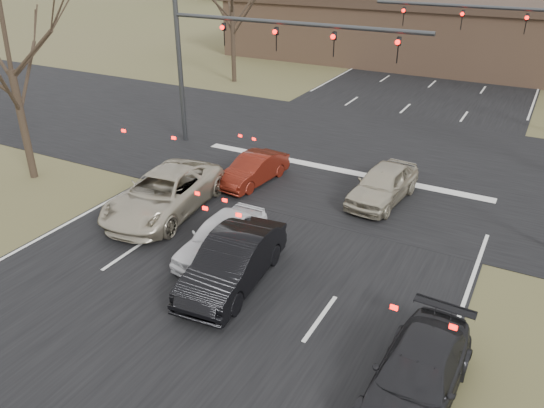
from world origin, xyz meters
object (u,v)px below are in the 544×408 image
(car_black_hatch, at_px, (233,262))
(car_red_ahead, at_px, (253,169))
(car_silver_suv, at_px, (164,193))
(building, at_px, (483,34))
(mast_arm_far, at_px, (531,34))
(car_white_sedan, at_px, (221,237))
(car_charcoal_sedan, at_px, (417,376))
(mast_arm_near, at_px, (236,45))
(car_silver_ahead, at_px, (383,184))

(car_black_hatch, bearing_deg, car_red_ahead, 109.93)
(car_silver_suv, distance_m, car_black_hatch, 5.50)
(building, distance_m, mast_arm_far, 15.75)
(building, xyz_separation_m, car_white_sedan, (-2.70, -33.47, -1.99))
(car_red_ahead, bearing_deg, car_silver_suv, -105.31)
(mast_arm_far, bearing_deg, car_charcoal_sedan, -89.16)
(building, xyz_separation_m, car_charcoal_sedan, (4.50, -36.53, -2.02))
(car_silver_suv, relative_size, car_red_ahead, 1.54)
(mast_arm_far, bearing_deg, building, 105.58)
(car_white_sedan, height_order, car_black_hatch, car_black_hatch)
(mast_arm_near, bearing_deg, car_silver_ahead, -14.52)
(mast_arm_near, relative_size, car_charcoal_sedan, 2.73)
(car_silver_suv, bearing_deg, car_black_hatch, -36.36)
(mast_arm_near, relative_size, car_red_ahead, 3.27)
(building, relative_size, car_silver_suv, 7.42)
(car_charcoal_sedan, height_order, car_silver_ahead, car_silver_ahead)
(car_silver_suv, relative_size, car_white_sedan, 1.43)
(mast_arm_near, distance_m, car_black_hatch, 12.04)
(mast_arm_far, height_order, car_silver_suv, mast_arm_far)
(mast_arm_near, distance_m, car_red_ahead, 5.93)
(car_red_ahead, bearing_deg, car_white_sedan, -63.76)
(car_charcoal_sedan, distance_m, car_silver_ahead, 10.22)
(mast_arm_far, relative_size, car_white_sedan, 2.79)
(mast_arm_near, xyz_separation_m, car_silver_suv, (0.95, -6.95, -4.28))
(car_black_hatch, relative_size, car_red_ahead, 1.26)
(car_black_hatch, bearing_deg, mast_arm_near, 115.09)
(car_black_hatch, bearing_deg, car_charcoal_sedan, -22.69)
(car_white_sedan, bearing_deg, car_red_ahead, 110.00)
(car_black_hatch, distance_m, car_charcoal_sedan, 6.28)
(car_charcoal_sedan, bearing_deg, car_white_sedan, 159.47)
(building, bearing_deg, car_red_ahead, -99.53)
(car_black_hatch, height_order, car_silver_ahead, car_black_hatch)
(car_charcoal_sedan, bearing_deg, car_silver_suv, 159.46)
(mast_arm_far, xyz_separation_m, car_black_hatch, (-5.68, -19.68, -4.25))
(car_white_sedan, bearing_deg, car_charcoal_sedan, -22.90)
(car_black_hatch, bearing_deg, car_silver_suv, 144.75)
(building, relative_size, car_white_sedan, 10.63)
(building, relative_size, mast_arm_far, 3.81)
(mast_arm_near, relative_size, mast_arm_far, 1.09)
(building, distance_m, car_silver_suv, 32.62)
(car_silver_ahead, bearing_deg, building, 97.09)
(mast_arm_far, height_order, car_white_sedan, mast_arm_far)
(car_red_ahead, bearing_deg, car_charcoal_sedan, -36.61)
(car_black_hatch, distance_m, car_red_ahead, 7.43)
(mast_arm_far, height_order, car_charcoal_sedan, mast_arm_far)
(car_silver_suv, xyz_separation_m, car_silver_ahead, (6.96, 4.90, -0.07))
(building, height_order, car_red_ahead, building)
(mast_arm_far, bearing_deg, mast_arm_near, -138.78)
(car_silver_suv, height_order, car_white_sedan, car_silver_suv)
(mast_arm_near, distance_m, mast_arm_far, 15.17)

